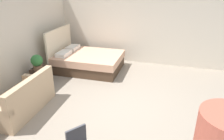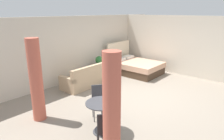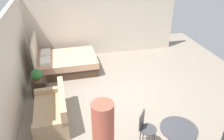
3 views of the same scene
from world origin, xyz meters
TOP-DOWN VIEW (x-y plane):
  - ground_plane at (0.00, 0.00)m, footprint 9.39×8.89m
  - wall_back at (0.00, 2.95)m, footprint 9.39×0.12m
  - wall_right at (3.19, 0.00)m, footprint 0.12×5.89m
  - bed at (2.01, 1.60)m, footprint 1.59×2.09m
  - couch at (-0.64, 2.03)m, footprint 1.59×0.83m
  - nightstand at (0.66, 2.40)m, footprint 0.50×0.40m
  - potted_plant at (0.56, 2.41)m, footprint 0.32×0.32m

SIDE VIEW (x-z plane):
  - ground_plane at x=0.00m, z-range -0.02..0.00m
  - nightstand at x=0.66m, z-range 0.00..0.49m
  - couch at x=-0.64m, z-range -0.14..0.68m
  - bed at x=2.01m, z-range -0.35..0.95m
  - potted_plant at x=0.56m, z-range 0.50..0.90m
  - wall_back at x=0.00m, z-range 0.00..2.50m
  - wall_right at x=3.19m, z-range 0.00..2.50m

